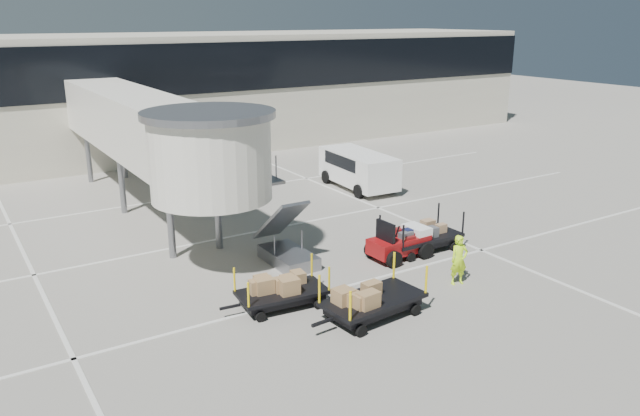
# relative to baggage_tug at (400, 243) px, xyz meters

# --- Properties ---
(ground) EXTENTS (140.00, 140.00, 0.00)m
(ground) POSITION_rel_baggage_tug_xyz_m (-2.68, -3.20, -0.60)
(ground) COLOR gray
(ground) RESTS_ON ground
(lane_markings) EXTENTS (40.00, 30.00, 0.02)m
(lane_markings) POSITION_rel_baggage_tug_xyz_m (-3.34, 6.13, -0.59)
(lane_markings) COLOR silver
(lane_markings) RESTS_ON ground
(terminal) EXTENTS (64.00, 12.11, 15.20)m
(terminal) POSITION_rel_baggage_tug_xyz_m (-3.03, 26.74, 3.51)
(terminal) COLOR beige
(terminal) RESTS_ON ground
(jet_bridge) EXTENTS (5.70, 20.40, 6.03)m
(jet_bridge) POSITION_rel_baggage_tug_xyz_m (-6.65, 9.06, 3.69)
(jet_bridge) COLOR silver
(jet_bridge) RESTS_ON ground
(baggage_tug) EXTENTS (2.55, 1.67, 1.64)m
(baggage_tug) POSITION_rel_baggage_tug_xyz_m (0.00, 0.00, 0.00)
(baggage_tug) COLOR maroon
(baggage_tug) RESTS_ON ground
(suitcase_cart) EXTENTS (4.05, 1.65, 1.59)m
(suitcase_cart) POSITION_rel_baggage_tug_xyz_m (1.15, 0.16, -0.02)
(suitcase_cart) COLOR black
(suitcase_cart) RESTS_ON ground
(box_cart_near) EXTENTS (4.14, 1.94, 1.60)m
(box_cart_near) POSITION_rel_baggage_tug_xyz_m (-3.94, -3.58, 0.00)
(box_cart_near) COLOR black
(box_cart_near) RESTS_ON ground
(box_cart_far) EXTENTS (3.66, 1.74, 1.41)m
(box_cart_far) POSITION_rel_baggage_tug_xyz_m (-6.04, -1.38, -0.04)
(box_cart_far) COLOR black
(box_cart_far) RESTS_ON ground
(ground_worker) EXTENTS (0.75, 0.58, 1.83)m
(ground_worker) POSITION_rel_baggage_tug_xyz_m (0.13, -3.11, 0.32)
(ground_worker) COLOR #B7EF19
(ground_worker) RESTS_ON ground
(minivan) EXTENTS (2.62, 5.43, 2.01)m
(minivan) POSITION_rel_baggage_tug_xyz_m (4.70, 9.61, 0.61)
(minivan) COLOR white
(minivan) RESTS_ON ground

